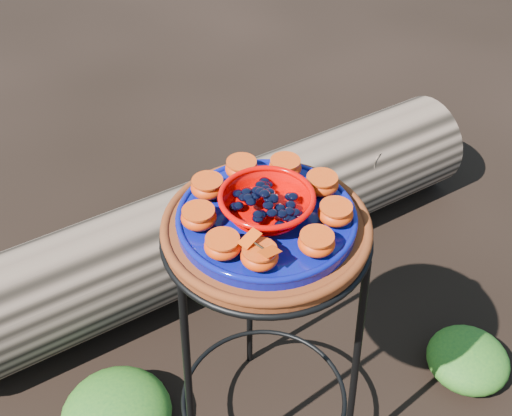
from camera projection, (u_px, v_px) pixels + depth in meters
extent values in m
cylinder|color=#69250B|center=(266.00, 230.00, 1.20)|extent=(0.39, 0.39, 0.03)
cylinder|color=navy|center=(267.00, 219.00, 1.18)|extent=(0.33, 0.33, 0.02)
ellipsoid|color=red|center=(260.00, 256.00, 1.07)|extent=(0.06, 0.06, 0.04)
ellipsoid|color=red|center=(316.00, 243.00, 1.10)|extent=(0.06, 0.06, 0.04)
ellipsoid|color=red|center=(335.00, 213.00, 1.15)|extent=(0.06, 0.06, 0.04)
ellipsoid|color=red|center=(322.00, 184.00, 1.22)|extent=(0.06, 0.06, 0.04)
ellipsoid|color=red|center=(285.00, 167.00, 1.25)|extent=(0.06, 0.06, 0.04)
ellipsoid|color=red|center=(242.00, 168.00, 1.25)|extent=(0.06, 0.06, 0.04)
ellipsoid|color=red|center=(208.00, 187.00, 1.21)|extent=(0.06, 0.06, 0.04)
ellipsoid|color=red|center=(199.00, 217.00, 1.15)|extent=(0.06, 0.06, 0.04)
ellipsoid|color=red|center=(223.00, 246.00, 1.09)|extent=(0.06, 0.06, 0.04)
ellipsoid|color=#1B4B17|center=(116.00, 414.00, 1.63)|extent=(0.28, 0.28, 0.14)
ellipsoid|color=#1B4B17|center=(468.00, 359.00, 1.77)|extent=(0.23, 0.23, 0.11)
ellipsoid|color=#1B4B17|center=(185.00, 242.00, 2.07)|extent=(0.35, 0.35, 0.17)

